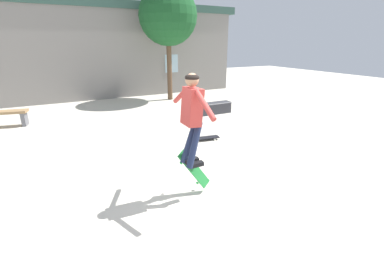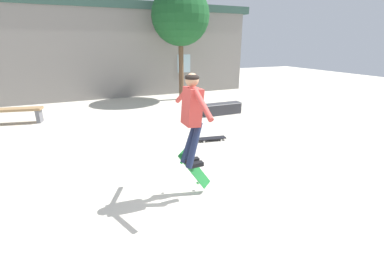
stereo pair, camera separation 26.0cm
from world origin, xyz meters
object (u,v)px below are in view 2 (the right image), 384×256
(tree_right, at_px, (180,16))
(skateboard_resting, at_px, (212,138))
(skater, at_px, (192,112))
(skate_ledge, at_px, (221,109))
(skateboard_flipping, at_px, (194,169))
(park_bench, at_px, (13,113))

(tree_right, relative_size, skateboard_resting, 6.07)
(tree_right, bearing_deg, skater, -109.43)
(tree_right, height_order, skate_ledge, tree_right)
(tree_right, distance_m, skate_ledge, 4.67)
(skate_ledge, height_order, skateboard_flipping, skateboard_flipping)
(skate_ledge, bearing_deg, skater, -124.40)
(skate_ledge, bearing_deg, tree_right, 97.30)
(park_bench, xyz_separation_m, skateboard_flipping, (3.86, -6.11, 0.08))
(park_bench, distance_m, skater, 7.35)
(skate_ledge, bearing_deg, skateboard_flipping, -124.21)
(skater, relative_size, skateboard_flipping, 2.13)
(skate_ledge, distance_m, skateboard_flipping, 5.38)
(skater, height_order, skateboard_resting, skater)
(tree_right, bearing_deg, skateboard_resting, -102.19)
(skateboard_flipping, bearing_deg, park_bench, 146.82)
(tree_right, xyz_separation_m, skater, (-2.71, -7.67, -2.13))
(tree_right, bearing_deg, skate_ledge, -82.75)
(skater, height_order, skateboard_flipping, skater)
(tree_right, bearing_deg, skateboard_flipping, -109.10)
(skateboard_flipping, height_order, skateboard_resting, skateboard_flipping)
(park_bench, xyz_separation_m, skate_ledge, (6.89, -1.67, -0.16))
(tree_right, height_order, skater, tree_right)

